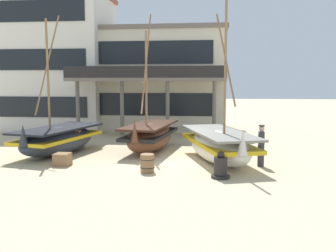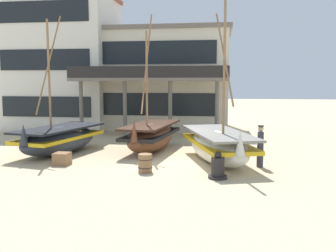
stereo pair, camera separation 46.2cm
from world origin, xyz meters
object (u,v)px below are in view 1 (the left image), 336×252
object	(u,v)px
fishing_boat_far_right	(150,136)
capstan_winch	(221,168)
harbor_building_main	(156,79)
fishing_boat_centre_large	(219,145)
cargo_crate	(62,159)
harbor_building_annex	(57,62)
wooden_barrel	(147,163)
fisherman_by_hull	(261,146)
fishing_boat_near_left	(58,139)

from	to	relation	value
fishing_boat_far_right	capstan_winch	xyz separation A→B (m)	(3.31, -4.81, -0.37)
harbor_building_main	fishing_boat_centre_large	bearing A→B (deg)	-69.41
capstan_winch	cargo_crate	bearing A→B (deg)	168.77
harbor_building_annex	wooden_barrel	bearing A→B (deg)	-55.71
fishing_boat_centre_large	wooden_barrel	xyz separation A→B (m)	(-2.70, -2.18, -0.38)
fisherman_by_hull	wooden_barrel	xyz separation A→B (m)	(-4.38, -1.48, -0.48)
fishing_boat_centre_large	wooden_barrel	size ratio (longest dim) A/B	9.75
harbor_building_annex	cargo_crate	bearing A→B (deg)	-66.78
wooden_barrel	cargo_crate	world-z (taller)	wooden_barrel
fishing_boat_near_left	capstan_winch	xyz separation A→B (m)	(7.48, -3.54, -0.33)
harbor_building_main	harbor_building_annex	bearing A→B (deg)	-174.99
fisherman_by_hull	capstan_winch	world-z (taller)	fisherman_by_hull
fishing_boat_centre_large	harbor_building_main	bearing A→B (deg)	110.59
fisherman_by_hull	cargo_crate	size ratio (longest dim) A/B	2.78
fishing_boat_far_right	harbor_building_main	size ratio (longest dim) A/B	0.65
wooden_barrel	harbor_building_main	world-z (taller)	harbor_building_main
fishing_boat_near_left	cargo_crate	world-z (taller)	fishing_boat_near_left
fishing_boat_near_left	cargo_crate	size ratio (longest dim) A/B	10.60
harbor_building_main	harbor_building_annex	size ratio (longest dim) A/B	1.05
wooden_barrel	harbor_building_main	xyz separation A→B (m)	(-1.64, 13.74, 3.25)
harbor_building_annex	fisherman_by_hull	bearing A→B (deg)	-41.12
cargo_crate	harbor_building_annex	distance (m)	14.20
fishing_boat_far_right	wooden_barrel	distance (m)	4.36
cargo_crate	capstan_winch	bearing A→B (deg)	-11.23
fisherman_by_hull	wooden_barrel	distance (m)	4.65
fisherman_by_hull	wooden_barrel	size ratio (longest dim) A/B	2.41
fishing_boat_centre_large	cargo_crate	xyz separation A→B (m)	(-6.34, -1.42, -0.48)
fishing_boat_near_left	fisherman_by_hull	world-z (taller)	fishing_boat_near_left
cargo_crate	harbor_building_main	size ratio (longest dim) A/B	0.06
fishing_boat_centre_large	fishing_boat_far_right	distance (m)	3.92
wooden_barrel	fisherman_by_hull	bearing A→B (deg)	18.71
fisherman_by_hull	harbor_building_main	world-z (taller)	harbor_building_main
fisherman_by_hull	harbor_building_annex	size ratio (longest dim) A/B	0.17
fishing_boat_near_left	harbor_building_main	xyz separation A→B (m)	(3.12, 10.71, 2.89)
harbor_building_main	capstan_winch	bearing A→B (deg)	-72.99
fisherman_by_hull	cargo_crate	bearing A→B (deg)	-174.79
fishing_boat_centre_large	harbor_building_main	size ratio (longest dim) A/B	0.67
capstan_winch	cargo_crate	world-z (taller)	capstan_winch
fishing_boat_far_right	wooden_barrel	size ratio (longest dim) A/B	9.44
fishing_boat_centre_large	cargo_crate	bearing A→B (deg)	-167.34
wooden_barrel	fishing_boat_centre_large	bearing A→B (deg)	38.84
fishing_boat_far_right	harbor_building_annex	distance (m)	12.80
wooden_barrel	harbor_building_annex	size ratio (longest dim) A/B	0.07
fishing_boat_centre_large	cargo_crate	world-z (taller)	fishing_boat_centre_large
capstan_winch	harbor_building_annex	distance (m)	18.47
fishing_boat_centre_large	fishing_boat_far_right	size ratio (longest dim) A/B	1.03
cargo_crate	fisherman_by_hull	bearing A→B (deg)	5.21
fishing_boat_near_left	fishing_boat_centre_large	distance (m)	7.51
capstan_winch	cargo_crate	distance (m)	6.48
capstan_winch	harbor_building_annex	xyz separation A→B (m)	(-11.65, 13.61, 4.49)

